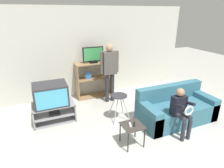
% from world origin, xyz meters
% --- Properties ---
extents(wall_back, '(6.40, 0.06, 2.60)m').
position_xyz_m(wall_back, '(0.00, 3.72, 1.30)').
color(wall_back, silver).
rests_on(wall_back, ground_plane).
extents(tv_stand, '(0.95, 0.59, 0.43)m').
position_xyz_m(tv_stand, '(-1.24, 2.51, 0.21)').
color(tv_stand, '#939399').
rests_on(tv_stand, ground_plane).
extents(television_main, '(0.75, 0.59, 0.50)m').
position_xyz_m(television_main, '(-1.27, 2.51, 0.67)').
color(television_main, '#2D2D33').
rests_on(television_main, tv_stand).
extents(media_shelf, '(1.07, 0.39, 1.06)m').
position_xyz_m(media_shelf, '(0.07, 3.46, 0.54)').
color(media_shelf, '#9E7A51').
rests_on(media_shelf, ground_plane).
extents(television_flat, '(0.60, 0.20, 0.46)m').
position_xyz_m(television_flat, '(0.06, 3.45, 1.27)').
color(television_flat, black).
rests_on(television_flat, media_shelf).
extents(folding_stool, '(0.45, 0.43, 0.63)m').
position_xyz_m(folding_stool, '(0.20, 1.96, 0.52)').
color(folding_stool, '#B7B7BC').
rests_on(folding_stool, ground_plane).
extents(snack_table, '(0.39, 0.39, 0.44)m').
position_xyz_m(snack_table, '(0.04, 1.00, 0.37)').
color(snack_table, '#38332D').
rests_on(snack_table, ground_plane).
extents(remote_control_black, '(0.10, 0.14, 0.02)m').
position_xyz_m(remote_control_black, '(0.08, 1.01, 0.45)').
color(remote_control_black, black).
rests_on(remote_control_black, snack_table).
extents(remote_control_white, '(0.08, 0.15, 0.02)m').
position_xyz_m(remote_control_white, '(-0.00, 1.01, 0.45)').
color(remote_control_white, silver).
rests_on(remote_control_white, snack_table).
extents(couch, '(1.80, 0.83, 0.80)m').
position_xyz_m(couch, '(1.43, 1.40, 0.28)').
color(couch, teal).
rests_on(couch, ground_plane).
extents(person_standing_adult, '(0.53, 0.20, 1.66)m').
position_xyz_m(person_standing_adult, '(0.37, 2.95, 1.01)').
color(person_standing_adult, '#2D2D33').
rests_on(person_standing_adult, ground_plane).
extents(person_seated_child, '(0.33, 0.43, 1.02)m').
position_xyz_m(person_seated_child, '(1.11, 0.92, 0.60)').
color(person_seated_child, '#2D2D38').
rests_on(person_seated_child, ground_plane).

